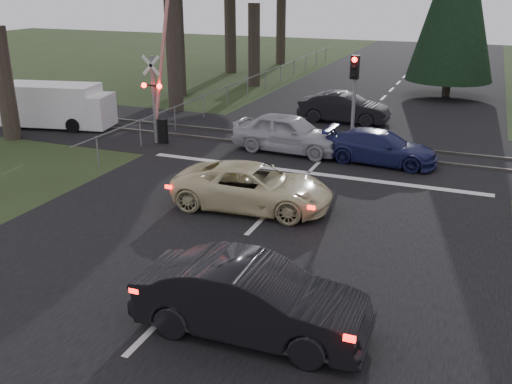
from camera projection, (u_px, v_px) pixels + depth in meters
The scene contains 15 objects.
ground at pixel (212, 270), 14.17m from camera, with size 120.00×120.00×0.00m, color #293719.
road at pixel (321, 160), 22.87m from camera, with size 14.00×100.00×0.01m, color black.
rail_corridor at pixel (334, 147), 24.61m from camera, with size 120.00×8.00×0.01m, color black.
stop_line at pixel (308, 173), 21.30m from camera, with size 13.00×0.35×0.00m, color silver.
rail_near at pixel (329, 151), 23.90m from camera, with size 120.00×0.12×0.10m, color #59544C.
rail_far at pixel (339, 142), 25.29m from camera, with size 120.00×0.12×0.10m, color #59544C.
crossing_signal at pixel (158, 97), 24.51m from camera, with size 1.62×0.38×6.96m.
traffic_signal_center at pixel (354, 89), 22.14m from camera, with size 0.32×0.48×4.10m.
fence_left at pixel (257, 93), 36.47m from camera, with size 0.10×36.00×1.20m, color slate, non-canonical shape.
cream_coupe at pixel (253, 187), 17.83m from camera, with size 2.30×5.00×1.39m, color beige.
dark_hatchback at pixel (252, 300), 11.36m from camera, with size 1.65×4.74×1.56m, color black.
silver_car at pixel (289, 133), 23.71m from camera, with size 1.90×4.72×1.61m, color #A9ACB2.
blue_sedan at pixel (381, 147), 22.28m from camera, with size 1.79×4.42×1.28m, color #1A1E4F.
dark_car_far at pixel (344, 108), 28.72m from camera, with size 1.57×4.51×1.49m, color black.
white_van at pixel (59, 106), 27.71m from camera, with size 5.62×2.96×2.09m.
Camera 1 is at (5.72, -11.29, 6.74)m, focal length 40.00 mm.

